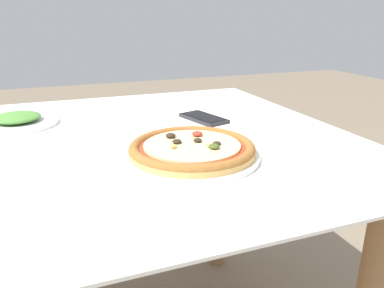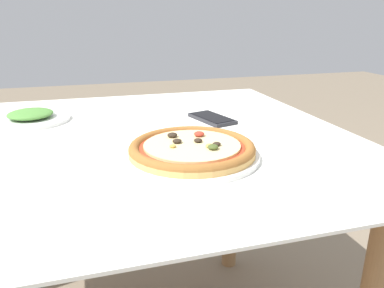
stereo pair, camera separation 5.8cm
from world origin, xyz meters
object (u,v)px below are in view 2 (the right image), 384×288
(cell_phone, at_px, (212,118))
(side_plate, at_px, (31,117))
(dining_table, at_px, (102,174))
(pizza_plate, at_px, (192,150))

(cell_phone, height_order, side_plate, side_plate)
(dining_table, xyz_separation_m, pizza_plate, (0.18, -0.17, 0.11))
(pizza_plate, bearing_deg, cell_phone, 63.01)
(dining_table, distance_m, pizza_plate, 0.27)
(pizza_plate, height_order, side_plate, pizza_plate)
(pizza_plate, xyz_separation_m, cell_phone, (0.13, 0.26, -0.01))
(cell_phone, bearing_deg, pizza_plate, -116.99)
(pizza_plate, relative_size, side_plate, 1.34)
(pizza_plate, bearing_deg, dining_table, 136.35)
(pizza_plate, relative_size, cell_phone, 1.77)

